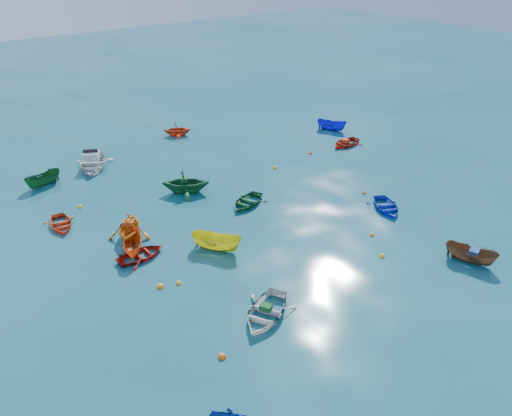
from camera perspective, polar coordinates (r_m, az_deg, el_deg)
ground at (r=30.24m, az=5.75°, el=-4.32°), size 160.00×160.00×0.00m
dinghy_white_near at (r=25.06m, az=1.05°, el=-12.27°), size 4.30×3.94×0.73m
sampan_brown_mid at (r=31.22m, az=23.16°, el=-5.64°), size 1.99×3.09×1.12m
dinghy_blue_se at (r=35.10m, az=14.63°, el=-0.15°), size 3.35×3.67×0.62m
dinghy_orange_w at (r=31.91m, az=-14.16°, el=-3.20°), size 3.90×4.00×1.60m
sampan_yellow_mid at (r=29.85m, az=-4.51°, el=-4.74°), size 2.76×3.24×1.21m
dinghy_green_e at (r=34.56m, az=-1.05°, el=0.40°), size 3.63×3.18×0.63m
dinghy_red_nw at (r=29.81m, az=-12.97°, el=-5.54°), size 2.87×2.08×0.59m
sampan_orange_n at (r=30.46m, az=-13.77°, el=-4.84°), size 2.23×3.04×1.11m
dinghy_green_n at (r=36.57m, az=-7.96°, el=1.80°), size 4.42×4.29×1.77m
dinghy_red_ne at (r=45.29m, az=10.18°, el=7.09°), size 3.21×2.43×0.63m
sampan_blue_far at (r=48.76m, az=8.59°, el=8.82°), size 2.32×3.04×1.11m
dinghy_red_far at (r=34.35m, az=-21.37°, el=-1.98°), size 2.34×3.00×0.57m
dinghy_orange_far at (r=47.45m, az=-8.95°, el=8.22°), size 3.20×3.08×1.30m
sampan_green_far at (r=40.45m, az=-23.00°, el=2.41°), size 3.05×1.83×1.11m
motorboat_white at (r=42.20m, az=-18.10°, el=4.41°), size 4.66×5.14×1.47m
tarp_green_a at (r=24.80m, az=1.14°, el=-11.26°), size 0.66×0.71×0.28m
tarp_blue_a at (r=30.84m, az=23.68°, el=-4.61°), size 0.79×0.69×0.32m
tarp_orange_a at (r=31.47m, az=-14.36°, el=-1.67°), size 0.82×0.78×0.32m
tarp_green_b at (r=36.13m, az=-8.22°, el=3.25°), size 0.70×0.74×0.29m
tarp_orange_b at (r=45.05m, az=10.15°, el=7.60°), size 0.50×0.63×0.29m
buoy_or_a at (r=23.14m, az=-3.90°, el=-16.65°), size 0.38×0.38×0.38m
buoy_ye_a at (r=30.05m, az=14.19°, el=-5.39°), size 0.36×0.36×0.36m
buoy_or_b at (r=31.89m, az=13.12°, el=-3.09°), size 0.32×0.32×0.32m
buoy_ye_b at (r=27.40m, az=-8.81°, el=-8.51°), size 0.31×0.31×0.31m
buoy_or_c at (r=27.32m, az=-10.86°, el=-8.85°), size 0.38×0.38×0.38m
buoy_ye_c at (r=40.05m, az=2.17°, el=4.57°), size 0.38×0.38×0.38m
buoy_or_d at (r=36.89m, az=12.25°, el=1.64°), size 0.30×0.30×0.30m
buoy_ye_d at (r=36.29m, az=-19.45°, el=0.09°), size 0.34×0.34×0.34m
buoy_or_e at (r=43.01m, az=6.25°, el=6.19°), size 0.34×0.34×0.34m
buoy_ye_e at (r=46.24m, az=10.02°, el=7.57°), size 0.34×0.34×0.34m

